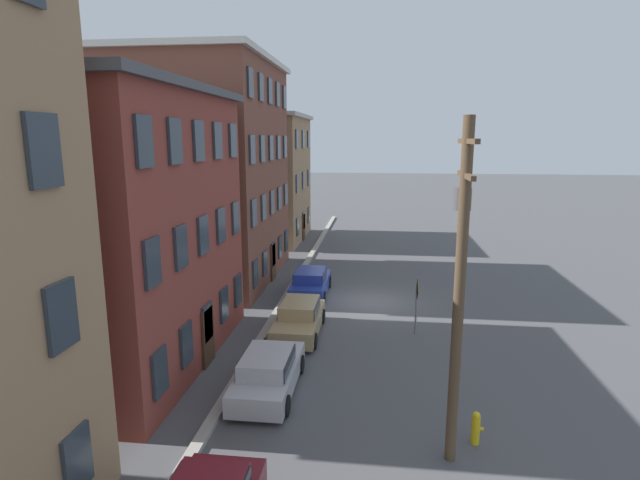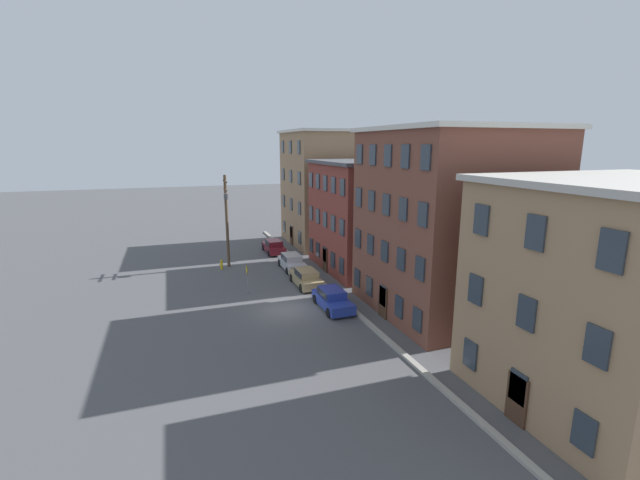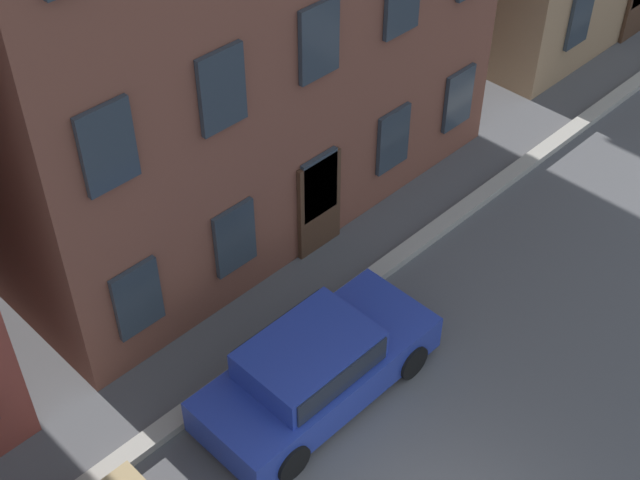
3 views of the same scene
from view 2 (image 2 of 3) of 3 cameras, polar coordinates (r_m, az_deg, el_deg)
ground_plane at (r=31.50m, az=-4.56°, el=-9.22°), size 200.00×200.00×0.00m
kerb_strip at (r=32.81m, az=3.12°, el=-8.14°), size 56.00×0.36×0.16m
apartment_corner at (r=51.56m, az=1.59°, el=7.03°), size 10.69×10.58×13.36m
apartment_midblock at (r=41.01m, az=6.67°, el=3.33°), size 10.74×9.51×10.27m
apartment_far at (r=31.23m, az=16.97°, el=2.40°), size 11.28×10.54×12.88m
apartment_annex at (r=23.62m, az=35.61°, el=-5.84°), size 9.76×11.65×10.31m
car_maroon at (r=47.51m, az=-6.18°, el=-0.79°), size 4.40×1.92×1.43m
car_silver at (r=41.10m, az=-3.77°, el=-2.87°), size 4.40×1.92×1.43m
car_tan at (r=36.24m, az=-1.85°, el=-4.98°), size 4.40×1.92×1.43m
car_blue at (r=31.42m, az=1.67°, el=-7.78°), size 4.40×1.92×1.43m
caution_sign at (r=34.39m, az=-9.69°, el=-4.56°), size 0.90×0.08×2.49m
utility_pole at (r=41.91m, az=-12.34°, el=3.15°), size 2.40×0.44×8.92m
fire_hydrant at (r=42.06m, az=-12.99°, el=-3.18°), size 0.24×0.34×0.96m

